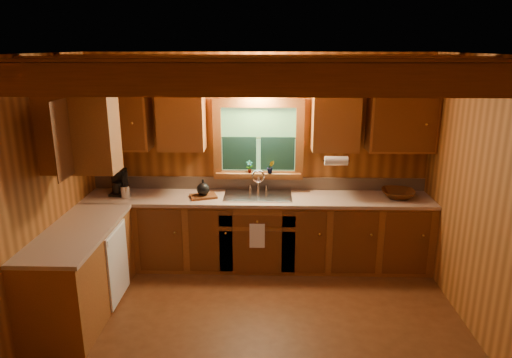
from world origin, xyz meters
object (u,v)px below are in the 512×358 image
(coffee_maker, at_px, (119,182))
(cutting_board, at_px, (203,196))
(wicker_basket, at_px, (398,194))
(sink, at_px, (258,200))

(coffee_maker, relative_size, cutting_board, 1.02)
(cutting_board, distance_m, wicker_basket, 2.35)
(cutting_board, height_order, wicker_basket, wicker_basket)
(wicker_basket, bearing_deg, cutting_board, -178.59)
(sink, bearing_deg, coffee_maker, 178.63)
(sink, distance_m, cutting_board, 0.67)
(coffee_maker, distance_m, cutting_board, 1.07)
(sink, height_order, wicker_basket, sink)
(sink, xyz_separation_m, wicker_basket, (1.69, -0.01, 0.09))
(coffee_maker, xyz_separation_m, wicker_basket, (3.41, -0.05, -0.11))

